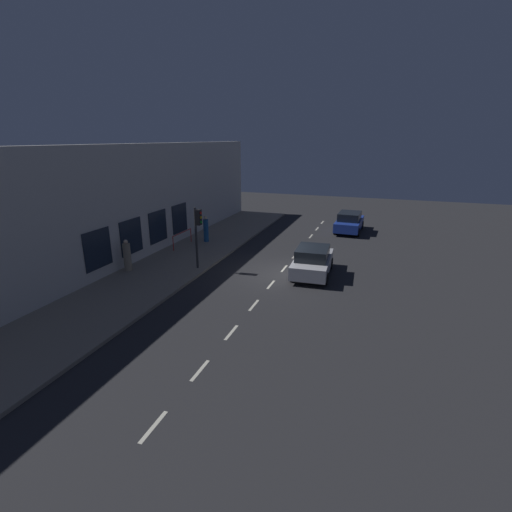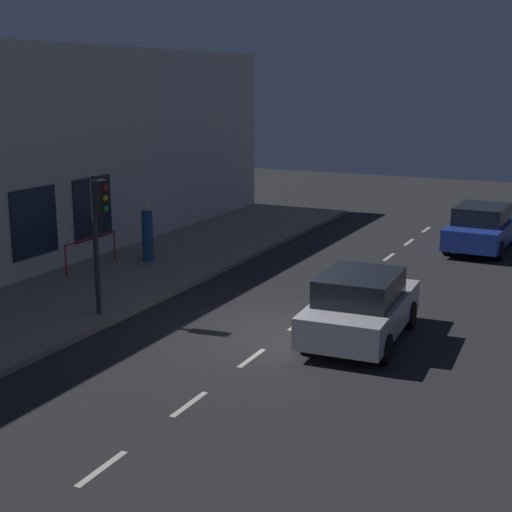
{
  "view_description": "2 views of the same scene",
  "coord_description": "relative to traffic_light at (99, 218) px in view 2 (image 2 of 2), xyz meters",
  "views": [
    {
      "loc": [
        -5.1,
        18.56,
        7.14
      ],
      "look_at": [
        1.04,
        0.94,
        1.23
      ],
      "focal_mm": 26.17,
      "sensor_mm": 36.0,
      "label": 1
    },
    {
      "loc": [
        -6.68,
        15.19,
        5.8
      ],
      "look_at": [
        0.59,
        0.18,
        1.88
      ],
      "focal_mm": 52.98,
      "sensor_mm": 36.0,
      "label": 2
    }
  ],
  "objects": [
    {
      "name": "sidewalk",
      "position": [
        1.82,
        -0.87,
        -2.49
      ],
      "size": [
        4.5,
        32.0,
        0.15
      ],
      "color": "gray",
      "rests_on": "ground"
    },
    {
      "name": "lane_centre_line",
      "position": [
        -4.43,
        -1.87,
        -2.56
      ],
      "size": [
        0.12,
        27.2,
        0.01
      ],
      "color": "beige",
      "rests_on": "ground"
    },
    {
      "name": "parked_car_1",
      "position": [
        -6.99,
        -12.13,
        -1.77
      ],
      "size": [
        2.04,
        4.37,
        1.58
      ],
      "rotation": [
        0.0,
        0.0,
        3.11
      ],
      "color": "#1E389E",
      "rests_on": "ground"
    },
    {
      "name": "pedestrian_0",
      "position": [
        2.18,
        -5.23,
        -1.55
      ],
      "size": [
        0.49,
        0.49,
        1.83
      ],
      "rotation": [
        0.0,
        0.0,
        5.6
      ],
      "color": "#1E5189",
      "rests_on": "sidewalk"
    },
    {
      "name": "parked_car_0",
      "position": [
        -6.12,
        -1.4,
        -1.77
      ],
      "size": [
        2.11,
        4.17,
        1.58
      ],
      "rotation": [
        0.0,
        0.0,
        3.19
      ],
      "color": "#B7B7BC",
      "rests_on": "ground"
    },
    {
      "name": "red_railing",
      "position": [
        3.16,
        -3.63,
        -1.67
      ],
      "size": [
        0.05,
        2.4,
        0.97
      ],
      "color": "red",
      "rests_on": "sidewalk"
    },
    {
      "name": "ground_plane",
      "position": [
        -4.43,
        -0.87,
        -2.56
      ],
      "size": [
        60.0,
        60.0,
        0.0
      ],
      "primitive_type": "plane",
      "color": "#28282B"
    },
    {
      "name": "traffic_light",
      "position": [
        0.0,
        0.0,
        0.0
      ],
      "size": [
        0.47,
        0.32,
        3.43
      ],
      "color": "#2D2D30",
      "rests_on": "sidewalk"
    }
  ]
}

